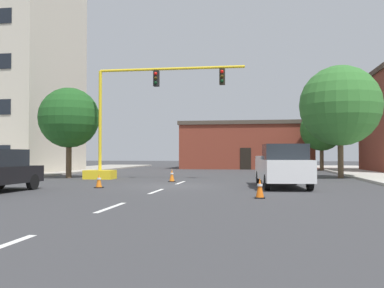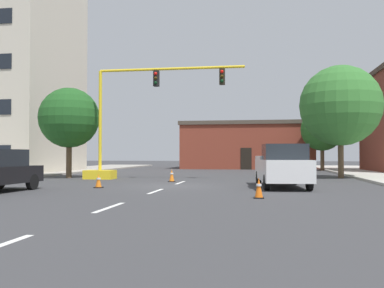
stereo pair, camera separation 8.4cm
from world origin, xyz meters
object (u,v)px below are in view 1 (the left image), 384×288
Objects in this scene: tree_right_mid at (340,106)px; traffic_cone_roadside_b at (99,181)px; traffic_cone_roadside_a at (172,175)px; tree_left_near at (69,118)px; traffic_cone_roadside_c at (260,188)px; pickup_truck_white at (282,166)px; traffic_signal_gantry at (120,142)px; tree_right_far at (322,130)px.

tree_right_mid is 16.59m from traffic_cone_roadside_b.
tree_left_near is at bearing 159.69° from traffic_cone_roadside_a.
traffic_cone_roadside_c is at bearing -42.21° from tree_left_near.
pickup_truck_white is at bearing -116.00° from tree_right_mid.
tree_left_near is at bearing 123.48° from traffic_cone_roadside_b.
tree_left_near is 9.68m from traffic_cone_roadside_b.
traffic_cone_roadside_b is at bearing -56.52° from tree_left_near.
traffic_signal_gantry is 13.62× the size of traffic_cone_roadside_c.
pickup_truck_white is 7.67× the size of traffic_cone_roadside_c.
traffic_cone_roadside_c is (12.24, -11.10, -3.54)m from tree_left_near.
traffic_cone_roadside_c reaches higher than traffic_cone_roadside_b.
tree_right_mid reaches higher than pickup_truck_white.
tree_right_mid reaches higher than traffic_signal_gantry.
tree_right_far reaches higher than traffic_cone_roadside_b.
tree_right_mid is at bearing 13.62° from traffic_signal_gantry.
traffic_cone_roadside_b is (-8.30, -1.64, -0.65)m from pickup_truck_white.
traffic_signal_gantry is at bearing 100.51° from traffic_cone_roadside_b.
traffic_cone_roadside_c is at bearing -102.15° from tree_right_far.
tree_right_far is at bearing 49.02° from traffic_signal_gantry.
tree_right_mid is at bearing 64.00° from pickup_truck_white.
tree_right_mid is 10.04× the size of traffic_cone_roadside_c.
tree_right_mid is 13.20m from tree_right_far.
traffic_cone_roadside_a is (-5.88, 3.12, -0.62)m from pickup_truck_white.
traffic_cone_roadside_c is at bearing -26.32° from traffic_cone_roadside_b.
traffic_cone_roadside_b is at bearing -119.31° from tree_right_far.
traffic_signal_gantry is 10.93m from pickup_truck_white.
pickup_truck_white is at bearing -28.24° from traffic_signal_gantry.
traffic_cone_roadside_a reaches higher than traffic_cone_roadside_b.
traffic_signal_gantry reaches higher than tree_right_far.
pickup_truck_white reaches higher than traffic_cone_roadside_b.
traffic_signal_gantry is 7.17m from traffic_cone_roadside_b.
traffic_cone_roadside_a is at bearing -119.90° from tree_right_far.
tree_right_far is 8.07× the size of traffic_cone_roadside_a.
tree_left_near is 8.06× the size of traffic_cone_roadside_a.
tree_right_mid is (17.38, 2.59, 0.77)m from tree_left_near.
traffic_signal_gantry is 1.78× the size of pickup_truck_white.
traffic_cone_roadside_c is (7.27, -3.60, 0.03)m from traffic_cone_roadside_b.
tree_left_near is 14.79m from pickup_truck_white.
traffic_cone_roadside_c is (-5.15, -13.69, -4.32)m from tree_right_mid.
pickup_truck_white is (-4.12, -8.45, -3.70)m from tree_right_mid.
traffic_cone_roadside_c is (-1.03, -5.24, -0.62)m from pickup_truck_white.
tree_right_mid is 11.08× the size of traffic_cone_roadside_b.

